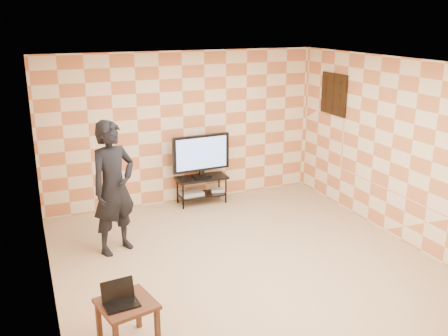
{
  "coord_description": "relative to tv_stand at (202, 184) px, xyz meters",
  "views": [
    {
      "loc": [
        -2.62,
        -5.79,
        3.26
      ],
      "look_at": [
        0.0,
        0.6,
        1.15
      ],
      "focal_mm": 40.0,
      "sensor_mm": 36.0,
      "label": 1
    }
  ],
  "objects": [
    {
      "name": "person",
      "position": [
        -1.78,
        -1.33,
        0.59
      ],
      "size": [
        0.83,
        0.72,
        1.92
      ],
      "primitive_type": "imported",
      "rotation": [
        0.0,
        0.0,
        0.45
      ],
      "color": "black",
      "rests_on": "floor"
    },
    {
      "name": "wall_left",
      "position": [
        -2.73,
        -2.22,
        0.99
      ],
      "size": [
        0.02,
        5.0,
        2.7
      ],
      "primitive_type": "cube",
      "color": "beige",
      "rests_on": "ground"
    },
    {
      "name": "side_table",
      "position": [
        -2.09,
        -3.57,
        0.05
      ],
      "size": [
        0.64,
        0.64,
        0.5
      ],
      "color": "#3C2014",
      "rests_on": "floor"
    },
    {
      "name": "wall_back",
      "position": [
        -0.23,
        0.28,
        0.99
      ],
      "size": [
        5.0,
        0.02,
        2.7
      ],
      "primitive_type": "cube",
      "color": "beige",
      "rests_on": "ground"
    },
    {
      "name": "tv_stand",
      "position": [
        0.0,
        0.0,
        0.0
      ],
      "size": [
        0.92,
        0.41,
        0.5
      ],
      "color": "black",
      "rests_on": "floor"
    },
    {
      "name": "wall_right",
      "position": [
        2.27,
        -2.22,
        0.99
      ],
      "size": [
        0.02,
        5.0,
        2.7
      ],
      "primitive_type": "cube",
      "color": "beige",
      "rests_on": "ground"
    },
    {
      "name": "ceiling",
      "position": [
        -0.23,
        -2.22,
        2.34
      ],
      "size": [
        5.0,
        5.0,
        0.02
      ],
      "primitive_type": "cube",
      "color": "white",
      "rests_on": "wall_back"
    },
    {
      "name": "laptop",
      "position": [
        -2.15,
        -3.56,
        0.19
      ],
      "size": [
        0.36,
        0.3,
        0.23
      ],
      "color": "black",
      "rests_on": "side_table"
    },
    {
      "name": "dvd_player",
      "position": [
        -0.19,
        0.02,
        -0.16
      ],
      "size": [
        0.41,
        0.31,
        0.07
      ],
      "primitive_type": "cube",
      "rotation": [
        0.0,
        0.0,
        0.06
      ],
      "color": "#ADADAF",
      "rests_on": "tv_stand"
    },
    {
      "name": "game_console",
      "position": [
        0.31,
        0.02,
        -0.17
      ],
      "size": [
        0.25,
        0.21,
        0.05
      ],
      "primitive_type": "cube",
      "rotation": [
        0.0,
        0.0,
        -0.23
      ],
      "color": "silver",
      "rests_on": "tv_stand"
    },
    {
      "name": "tv",
      "position": [
        -0.0,
        -0.0,
        0.56
      ],
      "size": [
        1.06,
        0.22,
        0.77
      ],
      "color": "black",
      "rests_on": "tv_stand"
    },
    {
      "name": "floor",
      "position": [
        -0.23,
        -2.22,
        -0.36
      ],
      "size": [
        5.0,
        5.0,
        0.0
      ],
      "primitive_type": "plane",
      "color": "#9D8B6A",
      "rests_on": "ground"
    },
    {
      "name": "wall_art",
      "position": [
        2.24,
        -0.67,
        1.59
      ],
      "size": [
        0.04,
        0.72,
        0.72
      ],
      "color": "black",
      "rests_on": "wall_right"
    },
    {
      "name": "wall_front",
      "position": [
        -0.23,
        -4.72,
        0.99
      ],
      "size": [
        5.0,
        0.02,
        2.7
      ],
      "primitive_type": "cube",
      "color": "beige",
      "rests_on": "ground"
    }
  ]
}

